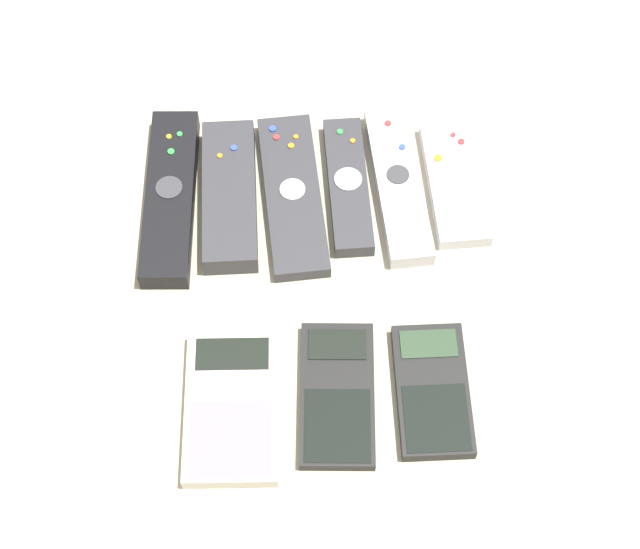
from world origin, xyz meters
name	(u,v)px	position (x,y,z in m)	size (l,w,h in m)	color
ground_plane	(321,306)	(0.00, 0.00, 0.00)	(3.00, 3.00, 0.00)	#B2A88E
remote_0	(170,197)	(-0.15, 0.13, 0.01)	(0.06, 0.21, 0.03)	black
remote_1	(230,196)	(-0.09, 0.13, 0.01)	(0.06, 0.18, 0.03)	#333338
remote_2	(293,195)	(-0.02, 0.13, 0.01)	(0.07, 0.20, 0.02)	#333338
remote_3	(348,186)	(0.04, 0.14, 0.01)	(0.04, 0.17, 0.02)	#333338
remote_4	(398,184)	(0.09, 0.14, 0.01)	(0.06, 0.20, 0.02)	silver
remote_5	(455,183)	(0.15, 0.14, 0.01)	(0.06, 0.16, 0.02)	silver
calculator_0	(232,407)	(-0.09, -0.11, 0.01)	(0.09, 0.16, 0.02)	beige
calculator_1	(337,395)	(0.01, -0.10, 0.01)	(0.08, 0.15, 0.01)	black
calculator_2	(432,390)	(0.10, -0.10, 0.01)	(0.07, 0.14, 0.02)	black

